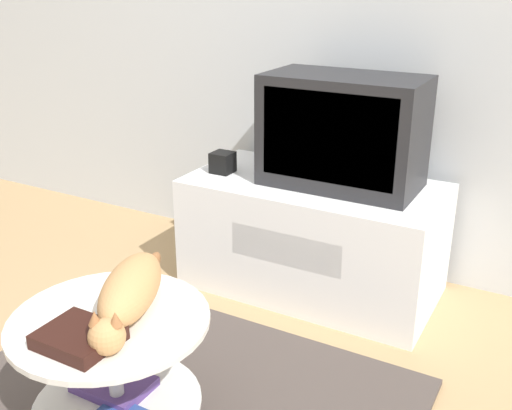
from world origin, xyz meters
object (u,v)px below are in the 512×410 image
speaker (223,162)px  cat (129,292)px  dvd_box (79,337)px  tv (343,132)px

speaker → cat: speaker is taller
dvd_box → cat: bearing=85.5°
dvd_box → cat: (0.02, 0.19, 0.05)m
tv → cat: tv is taller
tv → speaker: tv is taller
tv → dvd_box: bearing=-98.7°
cat → speaker: bearing=174.5°
speaker → dvd_box: speaker is taller
tv → dvd_box: size_ratio=3.22×
speaker → dvd_box: (0.33, -1.25, -0.10)m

